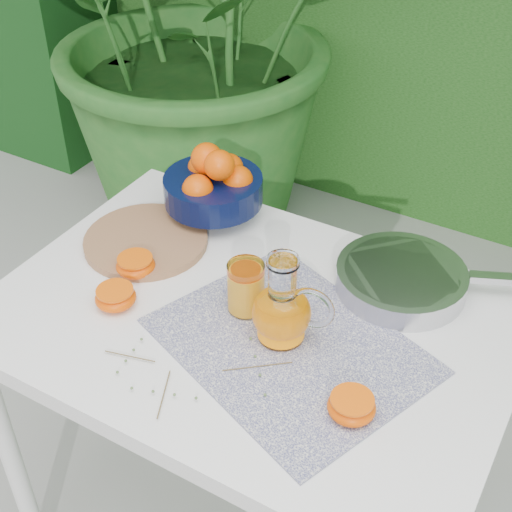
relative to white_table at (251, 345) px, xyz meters
The scene contains 10 objects.
potted_plant_left 1.54m from the white_table, 126.16° to the left, with size 1.70×1.70×1.70m, color #215E20.
white_table is the anchor object (origin of this frame).
placemat 0.14m from the white_table, 20.33° to the right, with size 0.47×0.37×0.00m, color #0D104D.
cutting_board 0.34m from the white_table, 165.09° to the left, with size 0.27×0.27×0.02m, color #925E42.
fruit_bowl 0.39m from the white_table, 133.72° to the left, with size 0.24×0.24×0.18m.
juice_pitcher 0.17m from the white_table, 17.33° to the right, with size 0.16×0.12×0.18m.
juice_tumbler 0.14m from the white_table, 153.24° to the left, with size 0.08×0.08×0.11m.
saute_pan 0.33m from the white_table, 44.57° to the left, with size 0.48×0.35×0.05m.
orange_halves 0.15m from the white_table, 135.26° to the right, with size 0.63×0.21×0.04m.
thyme_sprigs 0.21m from the white_table, 95.65° to the right, with size 0.31×0.24×0.01m.
Camera 1 is at (0.53, -0.85, 1.68)m, focal length 50.00 mm.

